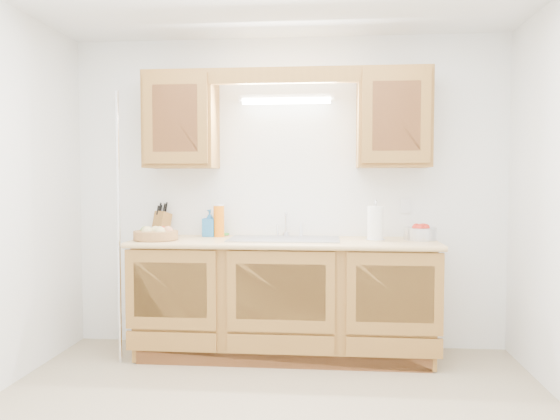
# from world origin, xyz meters

# --- Properties ---
(room) EXTENTS (3.52, 3.50, 2.50)m
(room) POSITION_xyz_m (0.00, 0.00, 1.25)
(room) COLOR tan
(room) RESTS_ON ground
(base_cabinets) EXTENTS (2.20, 0.60, 0.86)m
(base_cabinets) POSITION_xyz_m (0.00, 1.20, 0.44)
(base_cabinets) COLOR #9E6A2E
(base_cabinets) RESTS_ON ground
(countertop) EXTENTS (2.30, 0.63, 0.04)m
(countertop) POSITION_xyz_m (0.00, 1.19, 0.88)
(countertop) COLOR tan
(countertop) RESTS_ON base_cabinets
(upper_cabinet_left) EXTENTS (0.55, 0.33, 0.75)m
(upper_cabinet_left) POSITION_xyz_m (-0.83, 1.33, 1.83)
(upper_cabinet_left) COLOR #9E6A2E
(upper_cabinet_left) RESTS_ON room
(upper_cabinet_right) EXTENTS (0.55, 0.33, 0.75)m
(upper_cabinet_right) POSITION_xyz_m (0.83, 1.33, 1.83)
(upper_cabinet_right) COLOR #9E6A2E
(upper_cabinet_right) RESTS_ON room
(valance) EXTENTS (2.20, 0.05, 0.12)m
(valance) POSITION_xyz_m (0.00, 1.19, 2.14)
(valance) COLOR #9E6A2E
(valance) RESTS_ON room
(fluorescent_fixture) EXTENTS (0.76, 0.08, 0.08)m
(fluorescent_fixture) POSITION_xyz_m (0.00, 1.42, 2.00)
(fluorescent_fixture) COLOR white
(fluorescent_fixture) RESTS_ON room
(sink) EXTENTS (0.84, 0.46, 0.36)m
(sink) POSITION_xyz_m (0.00, 1.21, 0.83)
(sink) COLOR #9E9EA3
(sink) RESTS_ON countertop
(wire_shelf_pole) EXTENTS (0.03, 0.03, 2.00)m
(wire_shelf_pole) POSITION_xyz_m (-1.20, 0.94, 1.00)
(wire_shelf_pole) COLOR silver
(wire_shelf_pole) RESTS_ON ground
(outlet_plate) EXTENTS (0.08, 0.01, 0.12)m
(outlet_plate) POSITION_xyz_m (0.95, 1.49, 1.15)
(outlet_plate) COLOR white
(outlet_plate) RESTS_ON room
(fruit_basket) EXTENTS (0.37, 0.37, 0.10)m
(fruit_basket) POSITION_xyz_m (-0.97, 1.08, 0.95)
(fruit_basket) COLOR #B17E47
(fruit_basket) RESTS_ON countertop
(knife_block) EXTENTS (0.15, 0.18, 0.28)m
(knife_block) POSITION_xyz_m (-1.03, 1.42, 1.00)
(knife_block) COLOR #9E6A2E
(knife_block) RESTS_ON countertop
(orange_canister) EXTENTS (0.10, 0.10, 0.26)m
(orange_canister) POSITION_xyz_m (-0.54, 1.37, 1.03)
(orange_canister) COLOR orange
(orange_canister) RESTS_ON countertop
(soap_bottle) EXTENTS (0.11, 0.11, 0.22)m
(soap_bottle) POSITION_xyz_m (-0.62, 1.38, 1.01)
(soap_bottle) COLOR #2470B7
(soap_bottle) RESTS_ON countertop
(sponge) EXTENTS (0.13, 0.11, 0.02)m
(sponge) POSITION_xyz_m (-0.54, 1.44, 0.91)
(sponge) COLOR #CC333F
(sponge) RESTS_ON countertop
(paper_towel) EXTENTS (0.15, 0.15, 0.31)m
(paper_towel) POSITION_xyz_m (0.69, 1.19, 1.03)
(paper_towel) COLOR silver
(paper_towel) RESTS_ON countertop
(apple_bowl) EXTENTS (0.32, 0.32, 0.13)m
(apple_bowl) POSITION_xyz_m (1.03, 1.26, 0.95)
(apple_bowl) COLOR silver
(apple_bowl) RESTS_ON countertop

